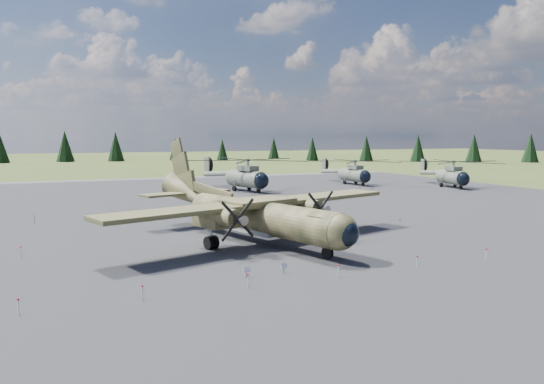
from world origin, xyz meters
name	(u,v)px	position (x,y,z in m)	size (l,w,h in m)	color
ground	(237,241)	(0.00, 0.00, 0.00)	(500.00, 500.00, 0.00)	#545D29
apron	(205,223)	(0.00, 10.00, 0.00)	(120.00, 120.00, 0.04)	#5E5D63
transport_plane	(250,210)	(0.96, -0.60, 2.62)	(27.25, 24.28, 9.13)	#32361D
helicopter_near	(246,168)	(14.25, 37.18, 3.64)	(24.82, 25.79, 5.14)	slate
helicopter_mid	(354,167)	(36.20, 40.68, 3.13)	(18.38, 21.02, 4.42)	slate
helicopter_far	(452,169)	(48.74, 29.52, 3.23)	(21.13, 22.46, 4.56)	slate
info_placard_left	(247,270)	(-3.31, -11.38, 0.47)	(0.46, 0.20, 0.71)	gray
info_placard_right	(284,267)	(-0.76, -11.34, 0.45)	(0.45, 0.25, 0.67)	gray
barrier_fence	(232,235)	(-0.46, -0.08, 0.51)	(33.12, 29.62, 0.85)	silver
treeline	(190,184)	(-3.69, 1.29, 4.81)	(317.24, 313.47, 10.98)	black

